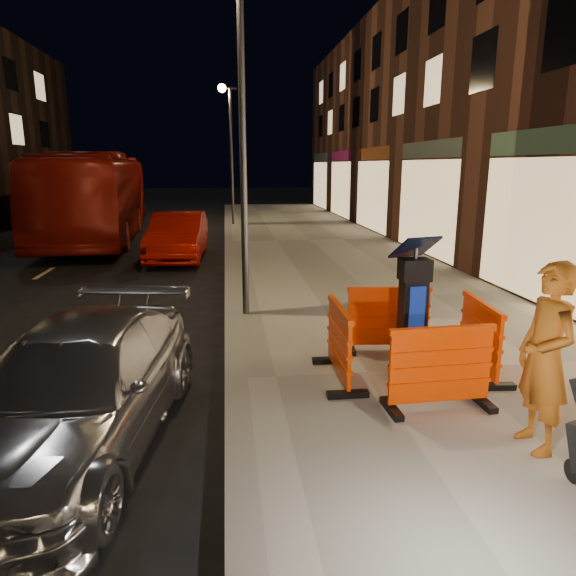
{
  "coord_description": "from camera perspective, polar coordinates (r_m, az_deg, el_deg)",
  "views": [
    {
      "loc": [
        -0.07,
        -6.25,
        2.86
      ],
      "look_at": [
        0.8,
        1.0,
        1.1
      ],
      "focal_mm": 32.0,
      "sensor_mm": 36.0,
      "label": 1
    }
  ],
  "objects": [
    {
      "name": "car_silver",
      "position": [
        6.03,
        -21.92,
        -15.87
      ],
      "size": [
        2.36,
        4.54,
        1.26
      ],
      "primitive_type": "imported",
      "rotation": [
        0.0,
        0.0,
        -0.14
      ],
      "color": "#A3A3A8",
      "rests_on": "ground"
    },
    {
      "name": "car_red",
      "position": [
        16.32,
        -11.98,
        3.17
      ],
      "size": [
        1.67,
        4.38,
        1.43
      ],
      "primitive_type": "imported",
      "rotation": [
        0.0,
        0.0,
        -0.04
      ],
      "color": "#A50E04",
      "rests_on": "ground"
    },
    {
      "name": "man",
      "position": [
        5.47,
        26.7,
        -6.95
      ],
      "size": [
        0.45,
        0.68,
        1.86
      ],
      "primitive_type": "imported",
      "rotation": [
        0.0,
        0.0,
        -1.56
      ],
      "color": "#9E5113",
      "rests_on": "sidewalk"
    },
    {
      "name": "parking_kiosk",
      "position": [
        6.78,
        13.65,
        -2.57
      ],
      "size": [
        0.58,
        0.58,
        1.75
      ],
      "primitive_type": "cube",
      "rotation": [
        0.0,
        0.0,
        -0.04
      ],
      "color": "black",
      "rests_on": "sidewalk"
    },
    {
      "name": "sidewalk",
      "position": [
        7.5,
        18.11,
        -8.95
      ],
      "size": [
        6.0,
        60.0,
        0.15
      ],
      "primitive_type": "cube",
      "color": "gray",
      "rests_on": "ground"
    },
    {
      "name": "bus_doubledecker",
      "position": [
        21.5,
        -20.12,
        5.09
      ],
      "size": [
        3.75,
        11.99,
        3.29
      ],
      "primitive_type": "imported",
      "rotation": [
        0.0,
        0.0,
        0.08
      ],
      "color": "maroon",
      "rests_on": "ground"
    },
    {
      "name": "street_lamp_mid",
      "position": [
        9.26,
        -5.04,
        15.29
      ],
      "size": [
        0.12,
        0.12,
        6.0
      ],
      "primitive_type": "cylinder",
      "color": "#3F3F44",
      "rests_on": "sidewalk"
    },
    {
      "name": "barrier_bldgside",
      "position": [
        7.27,
        20.55,
        -5.15
      ],
      "size": [
        0.61,
        1.29,
        0.98
      ],
      "primitive_type": "cube",
      "rotation": [
        0.0,
        0.0,
        1.49
      ],
      "color": "#FF3B00",
      "rests_on": "sidewalk"
    },
    {
      "name": "barrier_front",
      "position": [
        6.07,
        16.57,
        -8.53
      ],
      "size": [
        1.27,
        0.57,
        0.98
      ],
      "primitive_type": "cube",
      "rotation": [
        0.0,
        0.0,
        0.04
      ],
      "color": "#FF3B00",
      "rests_on": "sidewalk"
    },
    {
      "name": "barrier_kerbside",
      "position": [
        6.63,
        5.7,
        -6.11
      ],
      "size": [
        0.53,
        1.26,
        0.98
      ],
      "primitive_type": "cube",
      "rotation": [
        0.0,
        0.0,
        1.56
      ],
      "color": "#FF3B00",
      "rests_on": "sidewalk"
    },
    {
      "name": "barrier_back",
      "position": [
        7.74,
        11.07,
        -3.39
      ],
      "size": [
        1.29,
        0.63,
        0.98
      ],
      "primitive_type": "cube",
      "rotation": [
        0.0,
        0.0,
        -0.1
      ],
      "color": "#FF3B00",
      "rests_on": "sidewalk"
    },
    {
      "name": "street_lamp_far",
      "position": [
        24.26,
        -6.29,
        14.16
      ],
      "size": [
        0.12,
        0.12,
        6.0
      ],
      "primitive_type": "cylinder",
      "color": "#3F3F44",
      "rests_on": "sidewalk"
    },
    {
      "name": "kerb",
      "position": [
        6.85,
        -5.75,
        -10.53
      ],
      "size": [
        0.3,
        60.0,
        0.15
      ],
      "primitive_type": "cube",
      "color": "slate",
      "rests_on": "ground"
    },
    {
      "name": "ground_plane",
      "position": [
        6.88,
        -5.74,
        -11.1
      ],
      "size": [
        120.0,
        120.0,
        0.0
      ],
      "primitive_type": "plane",
      "color": "black",
      "rests_on": "ground"
    }
  ]
}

